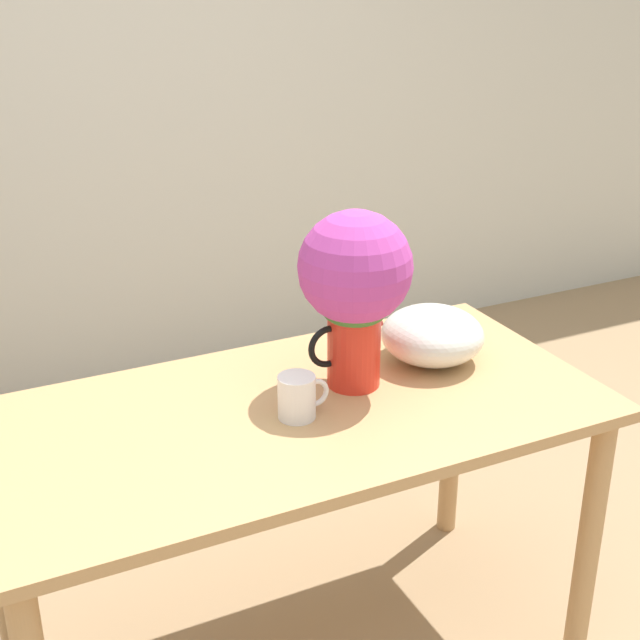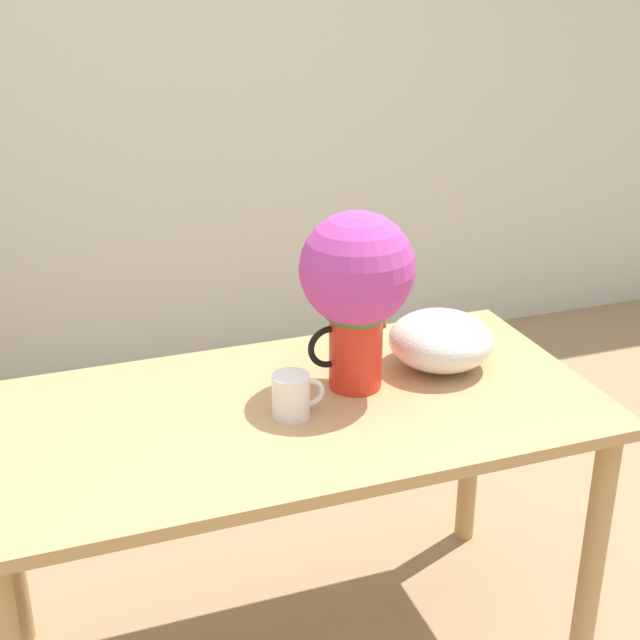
# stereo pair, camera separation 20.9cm
# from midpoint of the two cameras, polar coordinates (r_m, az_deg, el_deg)

# --- Properties ---
(wall_back) EXTENTS (8.00, 0.05, 2.60)m
(wall_back) POSITION_cam_midpoint_polar(r_m,az_deg,el_deg) (3.67, -15.66, 14.92)
(wall_back) COLOR silver
(wall_back) RESTS_ON ground_plane
(table) EXTENTS (1.48, 0.74, 0.76)m
(table) POSITION_cam_midpoint_polar(r_m,az_deg,el_deg) (2.16, -4.46, -8.18)
(table) COLOR tan
(table) RESTS_ON ground_plane
(flower_vase) EXTENTS (0.27, 0.27, 0.44)m
(flower_vase) POSITION_cam_midpoint_polar(r_m,az_deg,el_deg) (2.10, -0.60, 2.42)
(flower_vase) COLOR red
(flower_vase) RESTS_ON table
(coffee_mug) EXTENTS (0.13, 0.09, 0.10)m
(coffee_mug) POSITION_cam_midpoint_polar(r_m,az_deg,el_deg) (2.04, -4.36, -4.99)
(coffee_mug) COLOR white
(coffee_mug) RESTS_ON table
(white_bowl) EXTENTS (0.27, 0.27, 0.14)m
(white_bowl) POSITION_cam_midpoint_polar(r_m,az_deg,el_deg) (2.31, 4.65, -1.02)
(white_bowl) COLOR silver
(white_bowl) RESTS_ON table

